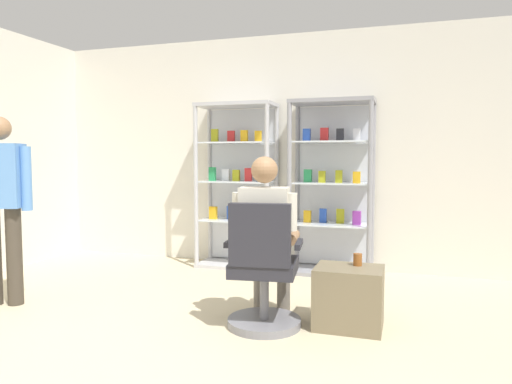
% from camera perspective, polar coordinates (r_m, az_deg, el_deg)
% --- Properties ---
extents(ground_plane, '(7.20, 7.20, 0.00)m').
position_cam_1_polar(ground_plane, '(3.07, -10.49, -20.56)').
color(ground_plane, '#C6B793').
extents(back_wall, '(6.00, 0.10, 2.70)m').
position_cam_1_polar(back_wall, '(5.61, 3.99, 4.89)').
color(back_wall, silver).
rests_on(back_wall, ground).
extents(display_cabinet_left, '(0.90, 0.45, 1.90)m').
position_cam_1_polar(display_cabinet_left, '(5.55, -2.14, 0.92)').
color(display_cabinet_left, '#B7B7BC').
rests_on(display_cabinet_left, ground).
extents(display_cabinet_right, '(0.90, 0.45, 1.90)m').
position_cam_1_polar(display_cabinet_right, '(5.28, 9.16, 0.69)').
color(display_cabinet_right, gray).
rests_on(display_cabinet_right, ground).
extents(office_chair, '(0.60, 0.56, 0.96)m').
position_cam_1_polar(office_chair, '(3.57, 0.87, -10.21)').
color(office_chair, slate).
rests_on(office_chair, ground).
extents(seated_shopkeeper, '(0.53, 0.60, 1.29)m').
position_cam_1_polar(seated_shopkeeper, '(3.67, 1.28, -4.75)').
color(seated_shopkeeper, slate).
rests_on(seated_shopkeeper, ground).
extents(storage_crate, '(0.50, 0.39, 0.46)m').
position_cam_1_polar(storage_crate, '(3.71, 11.11, -12.35)').
color(storage_crate, '#72664C').
rests_on(storage_crate, ground).
extents(tea_glass, '(0.07, 0.07, 0.09)m').
position_cam_1_polar(tea_glass, '(3.71, 12.14, -7.96)').
color(tea_glass, brown).
rests_on(tea_glass, storage_crate).
extents(standing_customer, '(0.50, 0.33, 1.63)m').
position_cam_1_polar(standing_customer, '(4.62, -28.32, -0.64)').
color(standing_customer, '#3F382D').
rests_on(standing_customer, ground).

